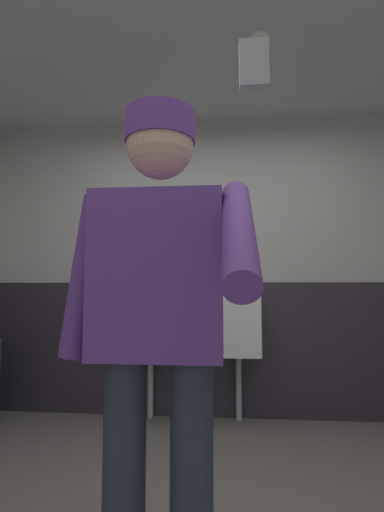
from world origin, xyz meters
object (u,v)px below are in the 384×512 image
urinal_left (149,326)px  urinal_middle (238,326)px  cell_phone (254,64)px  person (158,312)px

urinal_left → urinal_middle: size_ratio=1.00×
urinal_middle → cell_phone: cell_phone is taller
person → cell_phone: size_ratio=15.44×
cell_phone → urinal_middle: bearing=89.8°
urinal_middle → cell_phone: 2.56m
urinal_left → person: bearing=-77.6°
urinal_left → cell_phone: cell_phone is taller
urinal_middle → person: person is taller
urinal_middle → cell_phone: bearing=-90.9°
urinal_middle → person: size_ratio=0.73×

